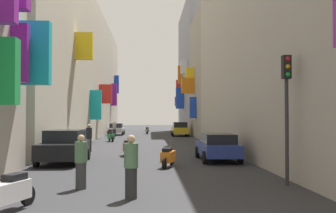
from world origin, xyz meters
TOP-DOWN VIEW (x-y plane):
  - ground_plane at (0.00, 30.00)m, footprint 140.00×140.00m
  - building_left_far at (-8.00, 36.50)m, footprint 7.31×47.00m
  - building_right_near at (8.00, 15.62)m, footprint 7.03×31.26m
  - building_right_mid_a at (7.99, 36.36)m, footprint 7.39×10.20m
  - building_right_mid_b at (7.99, 50.73)m, footprint 7.12×18.53m
  - parked_car_blue at (3.60, 14.35)m, footprint 1.83×4.42m
  - parked_car_silver at (-3.77, 42.75)m, footprint 1.85×4.31m
  - parked_car_black at (-3.80, 13.68)m, footprint 1.96×4.34m
  - parked_car_yellow at (3.66, 39.63)m, footprint 1.87×4.28m
  - scooter_green at (-3.17, 29.84)m, footprint 0.74×1.73m
  - scooter_white at (-3.01, 3.98)m, footprint 0.79×1.87m
  - scooter_silver at (-0.09, 45.48)m, footprint 0.53×1.89m
  - scooter_black at (-3.80, 36.73)m, footprint 0.73×1.72m
  - scooter_red at (-1.00, 16.93)m, footprint 0.63×1.96m
  - scooter_orange at (1.03, 11.82)m, footprint 0.73×1.79m
  - pedestrian_crossing at (-3.64, 38.67)m, footprint 0.42×0.42m
  - pedestrian_near_left at (-0.27, 5.30)m, footprint 0.53×0.53m
  - pedestrian_near_right at (-1.86, 6.83)m, footprint 0.53×0.53m
  - pedestrian_mid_street at (-3.57, 19.74)m, footprint 0.46×0.46m
  - traffic_light_near_corner at (4.59, 7.12)m, footprint 0.26×0.34m

SIDE VIEW (x-z plane):
  - ground_plane at x=0.00m, z-range 0.00..0.00m
  - scooter_black at x=-3.80m, z-range -0.10..1.03m
  - scooter_green at x=-3.17m, z-range -0.10..1.03m
  - scooter_orange at x=1.03m, z-range -0.10..1.03m
  - scooter_silver at x=-0.09m, z-range -0.10..1.03m
  - scooter_white at x=-3.01m, z-range -0.10..1.03m
  - scooter_red at x=-1.00m, z-range -0.10..1.03m
  - parked_car_blue at x=3.60m, z-range 0.05..1.40m
  - parked_car_silver at x=-3.77m, z-range 0.04..1.43m
  - parked_car_black at x=-3.80m, z-range 0.03..1.59m
  - pedestrian_near_right at x=-1.86m, z-range 0.00..1.64m
  - parked_car_yellow at x=3.66m, z-range 0.03..1.61m
  - pedestrian_crossing at x=-3.64m, z-range 0.00..1.69m
  - pedestrian_near_left at x=-0.27m, z-range 0.00..1.70m
  - pedestrian_mid_street at x=-3.57m, z-range 0.00..1.72m
  - traffic_light_near_corner at x=4.59m, z-range 0.76..4.91m
  - building_right_mid_a at x=7.99m, z-range 0.00..12.91m
  - building_left_far at x=-8.00m, z-range 0.00..13.63m
  - building_right_near at x=8.00m, z-range 0.00..14.31m
  - building_right_mid_b at x=7.99m, z-range -0.01..17.66m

